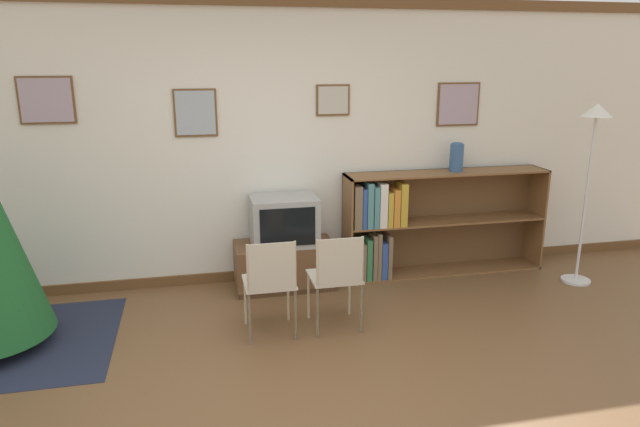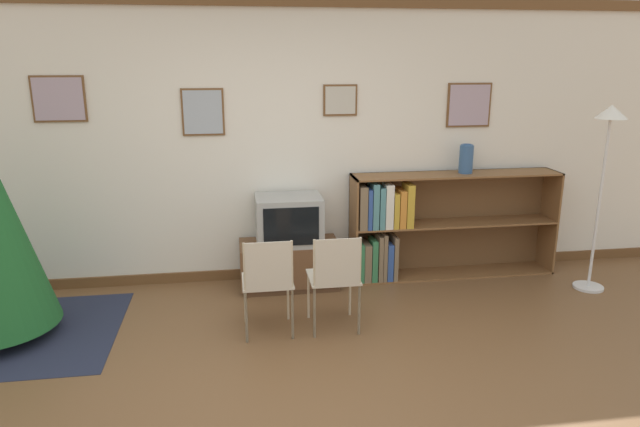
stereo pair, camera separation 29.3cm
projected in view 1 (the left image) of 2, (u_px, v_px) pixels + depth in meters
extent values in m
plane|color=brown|center=(315.00, 406.00, 3.65)|extent=(24.00, 24.00, 0.00)
cube|color=silver|center=(265.00, 144.00, 5.46)|extent=(8.98, 0.08, 2.70)
cube|color=brown|center=(262.00, 0.00, 5.07)|extent=(8.98, 0.03, 0.10)
cube|color=brown|center=(269.00, 273.00, 5.76)|extent=(8.98, 0.03, 0.10)
cube|color=brown|center=(46.00, 100.00, 4.90)|extent=(0.46, 0.02, 0.41)
cube|color=#A893A3|center=(46.00, 100.00, 4.89)|extent=(0.42, 0.01, 0.37)
cube|color=brown|center=(195.00, 113.00, 5.20)|extent=(0.39, 0.02, 0.43)
cube|color=#9EA8B2|center=(195.00, 113.00, 5.19)|extent=(0.35, 0.01, 0.40)
cube|color=brown|center=(333.00, 100.00, 5.44)|extent=(0.33, 0.02, 0.29)
cube|color=#BCB7A8|center=(333.00, 100.00, 5.43)|extent=(0.29, 0.01, 0.26)
cube|color=brown|center=(458.00, 104.00, 5.73)|extent=(0.45, 0.02, 0.43)
cube|color=#A893A3|center=(459.00, 104.00, 5.72)|extent=(0.41, 0.01, 0.40)
cube|color=#4C311E|center=(285.00, 284.00, 5.55)|extent=(0.91, 0.46, 0.05)
cube|color=brown|center=(285.00, 263.00, 5.49)|extent=(0.95, 0.48, 0.39)
cube|color=#9E9E99|center=(284.00, 220.00, 5.38)|extent=(0.62, 0.46, 0.46)
cube|color=black|center=(288.00, 227.00, 5.16)|extent=(0.51, 0.01, 0.36)
cube|color=#BCB29E|center=(269.00, 282.00, 4.53)|extent=(0.40, 0.40, 0.02)
cube|color=#BCB29E|center=(272.00, 267.00, 4.29)|extent=(0.35, 0.01, 0.38)
cylinder|color=beige|center=(245.00, 301.00, 4.72)|extent=(0.02, 0.02, 0.42)
cylinder|color=beige|center=(288.00, 297.00, 4.79)|extent=(0.02, 0.02, 0.42)
cylinder|color=beige|center=(250.00, 319.00, 4.38)|extent=(0.02, 0.02, 0.42)
cylinder|color=beige|center=(296.00, 315.00, 4.45)|extent=(0.02, 0.02, 0.42)
cylinder|color=beige|center=(249.00, 296.00, 4.32)|extent=(0.02, 0.02, 0.82)
cylinder|color=beige|center=(295.00, 292.00, 4.40)|extent=(0.02, 0.02, 0.82)
cube|color=#BCB29E|center=(334.00, 277.00, 4.64)|extent=(0.40, 0.40, 0.02)
cube|color=#BCB29E|center=(340.00, 262.00, 4.40)|extent=(0.35, 0.01, 0.38)
cylinder|color=beige|center=(308.00, 295.00, 4.83)|extent=(0.02, 0.02, 0.42)
cylinder|color=beige|center=(349.00, 291.00, 4.90)|extent=(0.02, 0.02, 0.42)
cylinder|color=beige|center=(317.00, 313.00, 4.49)|extent=(0.02, 0.02, 0.42)
cylinder|color=beige|center=(361.00, 309.00, 4.56)|extent=(0.02, 0.02, 0.42)
cylinder|color=beige|center=(317.00, 290.00, 4.44)|extent=(0.02, 0.02, 0.82)
cylinder|color=beige|center=(362.00, 286.00, 4.51)|extent=(0.02, 0.02, 0.82)
cube|color=brown|center=(347.00, 229.00, 5.62)|extent=(0.02, 0.36, 1.05)
cube|color=brown|center=(535.00, 216.00, 6.05)|extent=(0.02, 0.36, 1.05)
cube|color=brown|center=(448.00, 173.00, 5.69)|extent=(2.09, 0.36, 0.02)
cube|color=brown|center=(442.00, 270.00, 5.97)|extent=(2.09, 0.36, 0.02)
cube|color=brown|center=(445.00, 220.00, 5.83)|extent=(2.05, 0.36, 0.02)
cube|color=brown|center=(438.00, 218.00, 6.00)|extent=(2.09, 0.01, 1.05)
cube|color=#337547|center=(355.00, 261.00, 5.64)|extent=(0.05, 0.20, 0.39)
cube|color=#756047|center=(359.00, 259.00, 5.69)|extent=(0.07, 0.28, 0.38)
cube|color=#337547|center=(367.00, 258.00, 5.68)|extent=(0.05, 0.23, 0.42)
cube|color=#756047|center=(373.00, 256.00, 5.68)|extent=(0.04, 0.22, 0.46)
cube|color=#756047|center=(376.00, 254.00, 5.70)|extent=(0.04, 0.25, 0.47)
cube|color=#2D4C93|center=(381.00, 258.00, 5.73)|extent=(0.06, 0.26, 0.37)
cube|color=#756047|center=(386.00, 254.00, 5.75)|extent=(0.04, 0.30, 0.44)
cube|color=#756047|center=(356.00, 207.00, 5.49)|extent=(0.08, 0.20, 0.42)
cube|color=#2D4C93|center=(362.00, 208.00, 5.52)|extent=(0.04, 0.21, 0.39)
cube|color=teal|center=(367.00, 204.00, 5.56)|extent=(0.06, 0.29, 0.44)
cube|color=teal|center=(374.00, 206.00, 5.55)|extent=(0.05, 0.23, 0.41)
cube|color=silver|center=(381.00, 204.00, 5.55)|extent=(0.08, 0.20, 0.43)
cube|color=gold|center=(387.00, 208.00, 5.60)|extent=(0.05, 0.27, 0.34)
cube|color=orange|center=(393.00, 206.00, 5.61)|extent=(0.06, 0.26, 0.37)
cube|color=gold|center=(401.00, 203.00, 5.60)|extent=(0.07, 0.23, 0.43)
cylinder|color=#335684|center=(457.00, 158.00, 5.69)|extent=(0.14, 0.14, 0.27)
torus|color=#335684|center=(457.00, 144.00, 5.65)|extent=(0.12, 0.12, 0.02)
cylinder|color=silver|center=(575.00, 280.00, 5.68)|extent=(0.28, 0.28, 0.03)
cylinder|color=silver|center=(586.00, 201.00, 5.46)|extent=(0.03, 0.03, 1.60)
cone|color=white|center=(597.00, 110.00, 5.23)|extent=(0.28, 0.28, 0.12)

